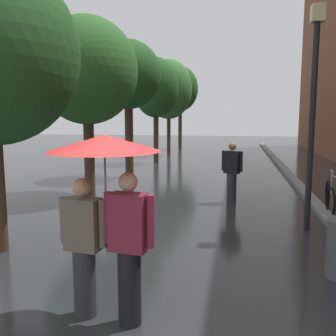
# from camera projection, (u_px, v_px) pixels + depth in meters

# --- Properties ---
(kerb_strip) EXTENTS (0.30, 36.00, 0.12)m
(kerb_strip) POSITION_uv_depth(u_px,v_px,m) (296.00, 183.00, 12.76)
(kerb_strip) COLOR slate
(kerb_strip) RESTS_ON ground
(street_tree_1) EXTENTS (2.86, 2.86, 5.06)m
(street_tree_1) POSITION_uv_depth(u_px,v_px,m) (87.00, 71.00, 10.49)
(street_tree_1) COLOR #473323
(street_tree_1) RESTS_ON ground
(street_tree_2) EXTENTS (2.41, 2.41, 5.07)m
(street_tree_2) POSITION_uv_depth(u_px,v_px,m) (128.00, 76.00, 13.74)
(street_tree_2) COLOR #473323
(street_tree_2) RESTS_ON ground
(street_tree_3) EXTENTS (2.21, 2.21, 5.09)m
(street_tree_3) POSITION_uv_depth(u_px,v_px,m) (156.00, 88.00, 18.07)
(street_tree_3) COLOR #473323
(street_tree_3) RESTS_ON ground
(street_tree_4) EXTENTS (2.72, 2.72, 5.54)m
(street_tree_4) POSITION_uv_depth(u_px,v_px,m) (169.00, 89.00, 21.74)
(street_tree_4) COLOR #473323
(street_tree_4) RESTS_ON ground
(street_tree_5) EXTENTS (2.42, 2.42, 5.62)m
(street_tree_5) POSITION_uv_depth(u_px,v_px,m) (180.00, 89.00, 25.54)
(street_tree_5) COLOR #473323
(street_tree_5) RESTS_ON ground
(couple_under_umbrella) EXTENTS (1.24, 1.24, 2.12)m
(couple_under_umbrella) POSITION_uv_depth(u_px,v_px,m) (106.00, 195.00, 4.13)
(couple_under_umbrella) COLOR #2D2D33
(couple_under_umbrella) RESTS_ON ground
(street_lamp_post) EXTENTS (0.24, 0.24, 4.41)m
(street_lamp_post) POSITION_uv_depth(u_px,v_px,m) (313.00, 103.00, 7.35)
(street_lamp_post) COLOR black
(street_lamp_post) RESTS_ON ground
(pedestrian_walking_midground) EXTENTS (0.56, 0.35, 1.62)m
(pedestrian_walking_midground) POSITION_uv_depth(u_px,v_px,m) (232.00, 172.00, 10.02)
(pedestrian_walking_midground) COLOR #2D2D33
(pedestrian_walking_midground) RESTS_ON ground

